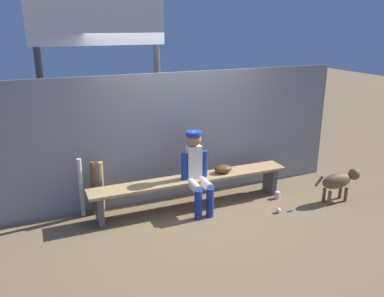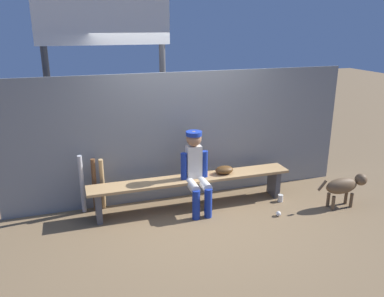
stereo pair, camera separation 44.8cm
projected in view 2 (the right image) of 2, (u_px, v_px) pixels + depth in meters
ground_plane at (192, 207)px, 5.87m from camera, size 30.00×30.00×0.00m
chainlink_fence at (183, 137)px, 5.96m from camera, size 5.37×0.03×1.97m
dugout_bench at (192, 183)px, 5.76m from camera, size 3.04×0.36×0.47m
player_seated at (196, 169)px, 5.58m from camera, size 0.41×0.55×1.18m
baseball_glove at (224, 170)px, 5.86m from camera, size 0.28×0.20×0.12m
bat_wood_tan at (102, 184)px, 5.65m from camera, size 0.08×0.20×0.82m
bat_wood_dark at (94, 185)px, 5.61m from camera, size 0.07×0.13×0.82m
bat_aluminum_silver at (82, 184)px, 5.54m from camera, size 0.07×0.17×0.90m
baseball at (278, 214)px, 5.58m from camera, size 0.07×0.07×0.07m
cup_on_ground at (280, 198)px, 6.03m from camera, size 0.08×0.08×0.11m
cup_on_bench at (204, 171)px, 5.81m from camera, size 0.08×0.08×0.11m
scoreboard at (109, 41)px, 5.86m from camera, size 2.27×0.27×3.40m
dog at (345, 186)px, 5.79m from camera, size 0.84×0.20×0.49m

